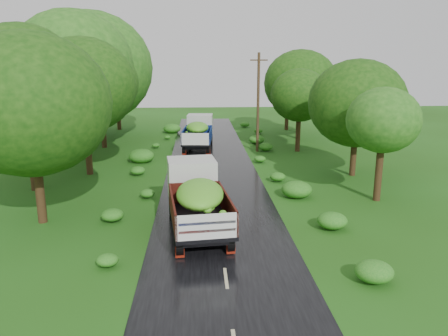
{
  "coord_description": "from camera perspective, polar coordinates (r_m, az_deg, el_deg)",
  "views": [
    {
      "loc": [
        -0.95,
        -14.77,
        7.95
      ],
      "look_at": [
        0.54,
        10.22,
        1.7
      ],
      "focal_mm": 35.0,
      "sensor_mm": 36.0,
      "label": 1
    }
  ],
  "objects": [
    {
      "name": "utility_pole",
      "position": [
        38.26,
        4.48,
        8.63
      ],
      "size": [
        1.45,
        0.58,
        8.52
      ],
      "rotation": [
        0.0,
        0.0,
        -0.33
      ],
      "color": "#382616",
      "rests_on": "ground"
    },
    {
      "name": "ground",
      "position": [
        16.8,
        0.25,
        -14.23
      ],
      "size": [
        120.0,
        120.0,
        0.0
      ],
      "primitive_type": "plane",
      "color": "#1F4A0F",
      "rests_on": "ground"
    },
    {
      "name": "truck_near",
      "position": [
        20.82,
        -3.63,
        -3.58
      ],
      "size": [
        3.25,
        7.24,
        2.94
      ],
      "rotation": [
        0.0,
        0.0,
        0.11
      ],
      "color": "black",
      "rests_on": "ground"
    },
    {
      "name": "trees_right",
      "position": [
        38.75,
        11.95,
        9.6
      ],
      "size": [
        5.43,
        29.1,
        7.36
      ],
      "color": "black",
      "rests_on": "ground"
    },
    {
      "name": "truck_far",
      "position": [
        39.99,
        -3.34,
        4.87
      ],
      "size": [
        2.9,
        6.94,
        2.85
      ],
      "rotation": [
        0.0,
        0.0,
        -0.08
      ],
      "color": "black",
      "rests_on": "ground"
    },
    {
      "name": "trees_left",
      "position": [
        38.49,
        -17.84,
        11.52
      ],
      "size": [
        7.25,
        33.86,
        9.5
      ],
      "color": "black",
      "rests_on": "ground"
    },
    {
      "name": "shrubs",
      "position": [
        29.77,
        -1.46,
        -0.78
      ],
      "size": [
        11.9,
        44.0,
        0.7
      ],
      "color": "#186518",
      "rests_on": "ground"
    },
    {
      "name": "road_lines",
      "position": [
        22.25,
        -0.74,
        -6.86
      ],
      "size": [
        0.12,
        69.6,
        0.0
      ],
      "color": "#BFB78C",
      "rests_on": "road"
    },
    {
      "name": "road",
      "position": [
        21.32,
        -0.61,
        -7.84
      ],
      "size": [
        6.5,
        80.0,
        0.02
      ],
      "primitive_type": "cube",
      "color": "black",
      "rests_on": "ground"
    }
  ]
}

